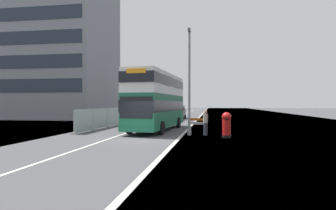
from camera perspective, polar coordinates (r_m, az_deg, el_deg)
name	(u,v)px	position (r m, az deg, el deg)	size (l,w,h in m)	color
ground	(146,141)	(18.15, -4.37, -7.18)	(140.00, 280.00, 0.10)	#424244
double_decker_bus	(157,100)	(24.65, -2.18, 0.93)	(3.43, 11.05, 4.87)	#196042
lamppost_foreground	(189,85)	(20.83, 4.29, 3.99)	(0.29, 0.70, 7.77)	gray
red_pillar_postbox	(227,124)	(19.65, 11.66, -3.70)	(0.64, 0.64, 1.72)	black
roadworks_barrier	(197,123)	(23.97, 5.91, -3.66)	(1.47, 0.45, 1.09)	orange
construction_site_fence	(118,116)	(31.78, -9.91, -2.25)	(0.44, 20.60, 1.91)	#A8AAAD
car_oncoming_near	(179,112)	(43.54, 2.14, -1.50)	(2.04, 3.87, 2.05)	gray
car_receding_mid	(170,111)	(50.08, 0.33, -1.24)	(2.00, 4.01, 2.12)	black
bare_tree_far_verge_near	(112,101)	(57.87, -11.13, 0.71)	(2.71, 2.97, 5.52)	#4C3D2D
bare_tree_far_verge_mid	(130,103)	(51.37, -7.56, 0.42)	(1.96, 2.81, 5.00)	#4C3D2D
pedestrian_at_kerb	(205,123)	(20.87, 7.53, -3.58)	(0.34, 0.34, 1.79)	#2D3342
backdrop_office_block	(35,47)	(52.15, -25.08, 10.50)	(24.33, 13.73, 23.18)	gray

